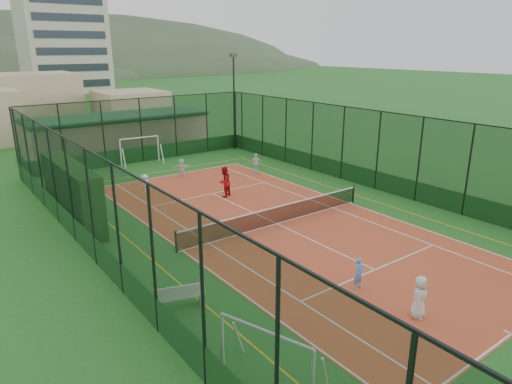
% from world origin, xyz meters
% --- Properties ---
extents(ground, '(300.00, 300.00, 0.00)m').
position_xyz_m(ground, '(0.00, 0.00, 0.00)').
color(ground, '#266322').
rests_on(ground, ground).
extents(court_slab, '(11.17, 23.97, 0.01)m').
position_xyz_m(court_slab, '(0.00, 0.00, 0.01)').
color(court_slab, '#BA5529').
rests_on(court_slab, ground).
extents(tennis_net, '(11.67, 0.12, 1.06)m').
position_xyz_m(tennis_net, '(0.00, 0.00, 0.53)').
color(tennis_net, black).
rests_on(tennis_net, ground).
extents(perimeter_fence, '(18.12, 34.12, 5.00)m').
position_xyz_m(perimeter_fence, '(0.00, 0.00, 2.50)').
color(perimeter_fence, black).
rests_on(perimeter_fence, ground).
extents(floodlight_ne, '(0.60, 0.26, 8.25)m').
position_xyz_m(floodlight_ne, '(8.60, 16.60, 4.12)').
color(floodlight_ne, black).
rests_on(floodlight_ne, ground).
extents(clubhouse, '(15.20, 7.20, 3.15)m').
position_xyz_m(clubhouse, '(0.00, 22.00, 1.57)').
color(clubhouse, tan).
rests_on(clubhouse, ground).
extents(apartment_tower, '(15.00, 12.00, 30.00)m').
position_xyz_m(apartment_tower, '(12.00, 82.00, 15.00)').
color(apartment_tower, beige).
rests_on(apartment_tower, ground).
extents(hedge_left, '(1.08, 7.20, 3.15)m').
position_xyz_m(hedge_left, '(-8.30, 6.55, 1.58)').
color(hedge_left, black).
rests_on(hedge_left, ground).
extents(white_bench, '(1.78, 0.97, 0.96)m').
position_xyz_m(white_bench, '(-7.80, -4.13, 0.48)').
color(white_bench, white).
rests_on(white_bench, ground).
extents(futsal_goal_near, '(3.00, 1.75, 1.86)m').
position_xyz_m(futsal_goal_near, '(-7.88, -9.16, 0.93)').
color(futsal_goal_near, white).
rests_on(futsal_goal_near, ground).
extents(futsal_goal_far, '(3.20, 1.15, 2.02)m').
position_xyz_m(futsal_goal_far, '(-0.40, 16.61, 1.01)').
color(futsal_goal_far, white).
rests_on(futsal_goal_far, ground).
extents(child_near_left, '(0.88, 0.77, 1.51)m').
position_xyz_m(child_near_left, '(-1.58, -9.49, 0.77)').
color(child_near_left, white).
rests_on(child_near_left, court_slab).
extents(child_near_mid, '(0.49, 0.35, 1.25)m').
position_xyz_m(child_near_mid, '(-1.71, -6.98, 0.64)').
color(child_near_mid, '#5599F2').
rests_on(child_near_mid, court_slab).
extents(child_far_left, '(0.85, 0.60, 1.19)m').
position_xyz_m(child_far_left, '(-3.28, 9.06, 0.60)').
color(child_far_left, white).
rests_on(child_far_left, court_slab).
extents(child_far_right, '(0.91, 0.76, 1.46)m').
position_xyz_m(child_far_right, '(5.08, 8.64, 0.74)').
color(child_far_right, white).
rests_on(child_far_right, court_slab).
extents(child_far_back, '(1.24, 0.74, 1.27)m').
position_xyz_m(child_far_back, '(0.36, 11.11, 0.65)').
color(child_far_back, white).
rests_on(child_far_back, court_slab).
extents(coach, '(1.14, 1.05, 1.89)m').
position_xyz_m(coach, '(0.28, 5.43, 0.96)').
color(coach, '#AC1213').
rests_on(coach, court_slab).
extents(tennis_balls, '(6.12, 1.27, 0.07)m').
position_xyz_m(tennis_balls, '(-0.85, 1.29, 0.04)').
color(tennis_balls, '#CCE033').
rests_on(tennis_balls, court_slab).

